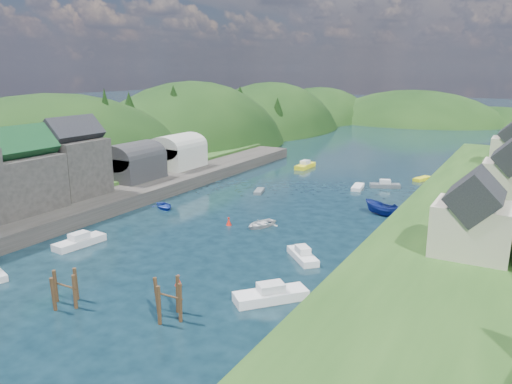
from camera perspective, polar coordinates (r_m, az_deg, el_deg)
The scene contains 14 objects.
ground at distance 86.07m, azimuth 7.14°, elevation 0.50°, with size 600.00×600.00×0.00m, color black.
hillside_left at distance 130.86m, azimuth -7.22°, elevation 1.53°, with size 44.00×245.56×52.00m.
far_hills at distance 206.27m, azimuth 20.52°, elevation 4.51°, with size 103.00×68.00×44.00m.
hill_trees at distance 98.74m, azimuth 10.83°, elevation 8.54°, with size 91.38×152.14×12.31m.
quay_left at distance 75.29m, azimuth -19.29°, elevation -1.36°, with size 12.00×110.00×2.00m, color #2D2B28.
terrace_left_grass at distance 80.50m, azimuth -22.63°, elevation -0.51°, with size 12.00×110.00×2.50m, color #234719.
boat_sheds at distance 89.03m, azimuth -11.28°, elevation 4.25°, with size 7.00×21.00×7.50m.
terrace_right at distance 70.56m, azimuth 23.12°, elevation -2.54°, with size 16.00×120.00×2.40m, color #234719.
right_bank_cottages at distance 77.45m, azimuth 26.35°, elevation 2.06°, with size 9.00×59.24×8.41m.
piling_cluster_near at distance 46.58m, azimuth -20.97°, elevation -10.59°, with size 2.86×2.70×3.62m.
piling_cluster_far at distance 42.03m, azimuth -9.95°, elevation -12.34°, with size 2.83×2.68×3.92m.
channel_buoy_near at distance 48.08m, azimuth -8.89°, elevation -9.99°, with size 0.70×0.70×1.10m.
channel_buoy_far at distance 65.06m, azimuth -3.13°, elevation -3.40°, with size 0.70×0.70×1.10m.
moored_boats at distance 63.64m, azimuth -3.21°, elevation -3.70°, with size 35.68×83.72×2.15m.
Camera 1 is at (31.06, -27.78, 19.85)m, focal length 35.00 mm.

